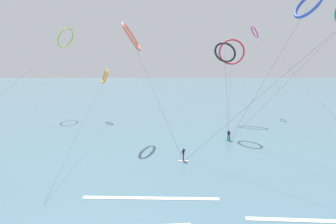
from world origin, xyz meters
TOP-DOWN VIEW (x-y plane):
  - sea_water at (0.00, 105.26)m, footprint 400.00×200.00m
  - surfer_emerald at (9.58, 29.01)m, footprint 1.40×0.73m
  - surfer_ivory at (1.90, 19.94)m, footprint 1.40×0.61m
  - kite_magenta at (21.06, 55.09)m, footprint 1.92×50.19m
  - kite_coral at (-5.60, 33.06)m, footprint 9.24×15.87m
  - kite_amber at (-12.86, 46.98)m, footprint 3.28×39.94m
  - kite_lime at (-22.52, 52.59)m, footprint 3.97×47.77m
  - kite_cobalt at (15.75, 19.67)m, footprint 7.84×11.44m
  - kite_crimson at (13.56, 45.95)m, footprint 6.67×18.13m
  - kite_charcoal at (9.80, 34.84)m, footprint 4.44×7.90m
  - wave_crest_mid at (10.17, 6.38)m, footprint 8.73×1.17m
  - wave_crest_far at (-1.71, 10.20)m, footprint 12.24×1.06m

SIDE VIEW (x-z plane):
  - sea_water at x=0.00m, z-range 0.00..0.08m
  - wave_crest_mid at x=10.17m, z-range 0.00..0.12m
  - wave_crest_far at x=-1.71m, z-range 0.00..0.12m
  - surfer_emerald at x=9.58m, z-range -0.03..1.67m
  - surfer_ivory at x=1.90m, z-range -0.03..1.67m
  - kite_amber at x=-12.86m, z-range 3.73..14.42m
  - kite_charcoal at x=9.80m, z-range 5.97..21.38m
  - kite_crimson at x=13.56m, z-range 5.75..22.57m
  - kite_coral at x=-5.60m, z-range 6.86..25.28m
  - kite_lime at x=-22.52m, z-range 7.59..27.25m
  - kite_cobalt at x=15.75m, z-range 8.40..28.47m
  - kite_magenta at x=21.06m, z-range 8.72..29.24m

